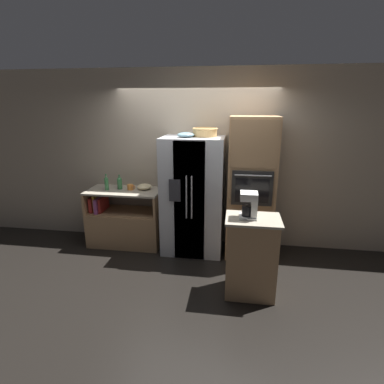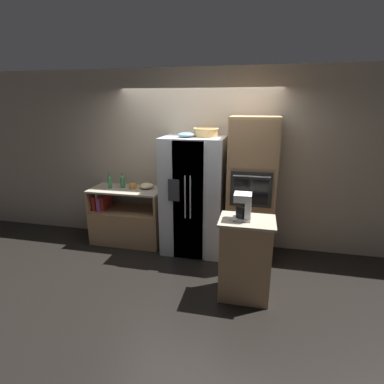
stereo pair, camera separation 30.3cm
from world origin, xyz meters
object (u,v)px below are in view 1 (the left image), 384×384
at_px(fruit_bowl, 186,135).
at_px(mixing_bowl, 144,187).
at_px(coffee_maker, 250,204).
at_px(wall_oven, 251,188).
at_px(mug, 130,187).
at_px(bottle_tall, 120,183).
at_px(bottle_short, 106,183).
at_px(refrigerator, 193,196).
at_px(wicker_basket, 205,132).

bearing_deg(fruit_bowl, mixing_bowl, 165.08).
distance_m(fruit_bowl, coffee_maker, 1.52).
relative_size(wall_oven, fruit_bowl, 8.37).
xyz_separation_m(mug, mixing_bowl, (0.22, 0.06, 0.00)).
bearing_deg(fruit_bowl, mug, 171.78).
bearing_deg(wall_oven, bottle_tall, 177.73).
height_order(bottle_short, coffee_maker, coffee_maker).
height_order(bottle_tall, mixing_bowl, bottle_tall).
bearing_deg(mixing_bowl, wall_oven, -4.11).
bearing_deg(fruit_bowl, coffee_maker, -47.49).
distance_m(bottle_tall, mixing_bowl, 0.41).
relative_size(bottle_short, mug, 1.97).
bearing_deg(mug, wall_oven, -1.96).
relative_size(wall_oven, mixing_bowl, 9.11).
bearing_deg(refrigerator, mixing_bowl, 169.83).
bearing_deg(mug, wicker_basket, 0.27).
xyz_separation_m(wicker_basket, fruit_bowl, (-0.26, -0.14, -0.03)).
distance_m(fruit_bowl, bottle_short, 1.53).
bearing_deg(refrigerator, bottle_short, 178.91).
distance_m(wall_oven, fruit_bowl, 1.25).
distance_m(wall_oven, wicker_basket, 1.08).
bearing_deg(bottle_tall, mug, -5.47).
distance_m(refrigerator, fruit_bowl, 0.94).
bearing_deg(coffee_maker, bottle_short, 154.27).
bearing_deg(wicker_basket, bottle_short, -177.50).
bearing_deg(bottle_short, wall_oven, -0.05).
distance_m(bottle_tall, mug, 0.20).
xyz_separation_m(wall_oven, bottle_tall, (-2.09, 0.08, -0.02)).
distance_m(bottle_short, mixing_bowl, 0.61).
height_order(wall_oven, mug, wall_oven).
height_order(wicker_basket, coffee_maker, wicker_basket).
distance_m(wall_oven, mug, 1.90).
height_order(refrigerator, mixing_bowl, refrigerator).
bearing_deg(wall_oven, bottle_short, 179.95).
xyz_separation_m(mixing_bowl, coffee_maker, (1.64, -1.19, 0.18)).
bearing_deg(fruit_bowl, bottle_tall, 172.23).
xyz_separation_m(bottle_tall, mixing_bowl, (0.40, 0.04, -0.06)).
bearing_deg(wall_oven, coffee_maker, -92.69).
bearing_deg(wall_oven, wicker_basket, 174.26).
xyz_separation_m(refrigerator, wicker_basket, (0.17, 0.10, 0.97)).
relative_size(bottle_short, mixing_bowl, 1.13).
bearing_deg(wall_oven, refrigerator, -178.39).
xyz_separation_m(wall_oven, mug, (-1.90, 0.07, -0.08)).
bearing_deg(fruit_bowl, refrigerator, 25.52).
distance_m(wicker_basket, bottle_tall, 1.61).
relative_size(wall_oven, bottle_tall, 8.86).
xyz_separation_m(bottle_short, mixing_bowl, (0.59, 0.12, -0.07)).
distance_m(bottle_short, coffee_maker, 2.47).
distance_m(wicker_basket, mug, 1.50).
relative_size(fruit_bowl, bottle_tall, 1.06).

